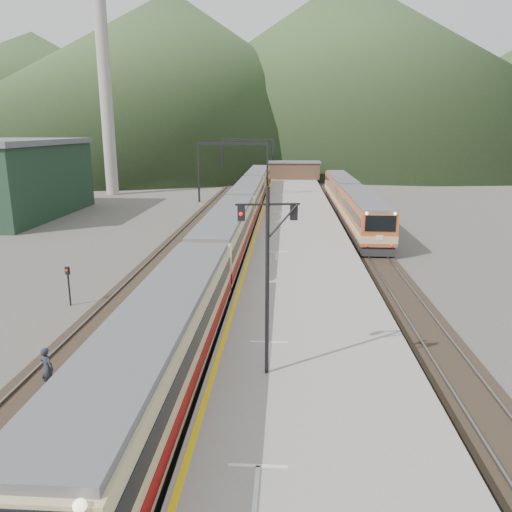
# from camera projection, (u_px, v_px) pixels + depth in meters

# --- Properties ---
(ground) EXTENTS (400.00, 400.00, 0.00)m
(ground) POSITION_uv_depth(u_px,v_px,m) (130.00, 472.00, 14.57)
(ground) COLOR #47423D
(ground) RESTS_ON ground
(track_main) EXTENTS (2.60, 200.00, 0.23)m
(track_main) POSITION_uv_depth(u_px,v_px,m) (245.00, 222.00, 53.22)
(track_main) COLOR black
(track_main) RESTS_ON ground
(track_far) EXTENTS (2.60, 200.00, 0.23)m
(track_far) POSITION_uv_depth(u_px,v_px,m) (198.00, 221.00, 53.53)
(track_far) COLOR black
(track_far) RESTS_ON ground
(track_second) EXTENTS (2.60, 200.00, 0.23)m
(track_second) POSITION_uv_depth(u_px,v_px,m) (353.00, 223.00, 52.53)
(track_second) COLOR black
(track_second) RESTS_ON ground
(platform) EXTENTS (8.00, 100.00, 1.00)m
(platform) POSITION_uv_depth(u_px,v_px,m) (298.00, 222.00, 50.85)
(platform) COLOR gray
(platform) RESTS_ON ground
(gantry_near) EXTENTS (9.55, 0.25, 8.00)m
(gantry_near) POSITION_uv_depth(u_px,v_px,m) (233.00, 161.00, 66.53)
(gantry_near) COLOR black
(gantry_near) RESTS_ON ground
(gantry_far) EXTENTS (9.55, 0.25, 8.00)m
(gantry_far) POSITION_uv_depth(u_px,v_px,m) (247.00, 152.00, 90.70)
(gantry_far) COLOR black
(gantry_far) RESTS_ON ground
(smokestack) EXTENTS (1.80, 1.80, 30.00)m
(smokestack) POSITION_uv_depth(u_px,v_px,m) (106.00, 91.00, 72.11)
(smokestack) COLOR #9E998E
(smokestack) RESTS_ON ground
(station_shed) EXTENTS (9.40, 4.40, 3.10)m
(station_shed) POSITION_uv_depth(u_px,v_px,m) (294.00, 170.00, 89.00)
(station_shed) COLOR #4D3524
(station_shed) RESTS_ON platform
(hill_a) EXTENTS (180.00, 180.00, 60.00)m
(hill_a) POSITION_uv_depth(u_px,v_px,m) (174.00, 75.00, 193.22)
(hill_a) COLOR #304024
(hill_a) RESTS_ON ground
(hill_b) EXTENTS (220.00, 220.00, 75.00)m
(hill_b) POSITION_uv_depth(u_px,v_px,m) (345.00, 65.00, 225.82)
(hill_b) COLOR #304024
(hill_b) RESTS_ON ground
(hill_d) EXTENTS (200.00, 200.00, 55.00)m
(hill_d) POSITION_uv_depth(u_px,v_px,m) (37.00, 91.00, 247.00)
(hill_d) COLOR #304024
(hill_d) RESTS_ON ground
(main_train) EXTENTS (2.86, 78.49, 3.49)m
(main_train) POSITION_uv_depth(u_px,v_px,m) (239.00, 214.00, 46.82)
(main_train) COLOR tan
(main_train) RESTS_ON track_main
(second_train) EXTENTS (2.79, 38.00, 3.40)m
(second_train) POSITION_uv_depth(u_px,v_px,m) (350.00, 200.00, 56.01)
(second_train) COLOR #B75223
(second_train) RESTS_ON track_second
(signal_mast) EXTENTS (2.19, 0.46, 6.86)m
(signal_mast) POSITION_uv_depth(u_px,v_px,m) (267.00, 263.00, 17.39)
(signal_mast) COLOR black
(signal_mast) RESTS_ON platform
(short_signal_a) EXTENTS (0.23, 0.17, 2.27)m
(short_signal_a) POSITION_uv_depth(u_px,v_px,m) (91.00, 363.00, 18.15)
(short_signal_a) COLOR black
(short_signal_a) RESTS_ON ground
(short_signal_b) EXTENTS (0.26, 0.23, 2.27)m
(short_signal_b) POSITION_uv_depth(u_px,v_px,m) (203.00, 233.00, 40.87)
(short_signal_b) COLOR black
(short_signal_b) RESTS_ON ground
(short_signal_c) EXTENTS (0.25, 0.21, 2.27)m
(short_signal_c) POSITION_uv_depth(u_px,v_px,m) (68.00, 281.00, 27.94)
(short_signal_c) COLOR black
(short_signal_c) RESTS_ON ground
(worker) EXTENTS (0.73, 0.64, 1.69)m
(worker) POSITION_uv_depth(u_px,v_px,m) (47.00, 368.00, 19.10)
(worker) COLOR #232932
(worker) RESTS_ON ground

